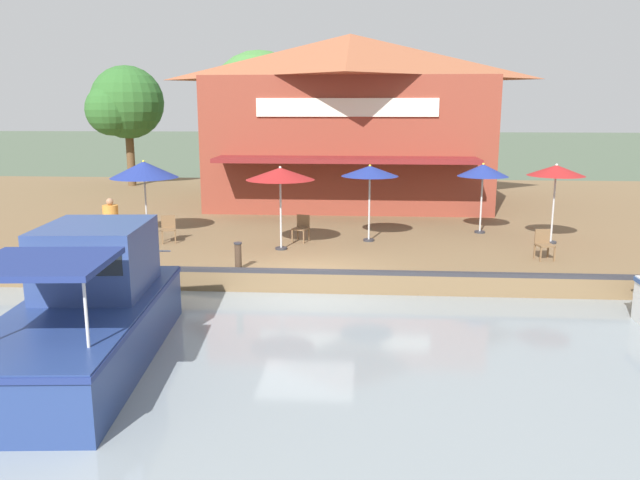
{
  "coord_description": "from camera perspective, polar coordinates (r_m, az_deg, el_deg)",
  "views": [
    {
      "loc": [
        15.56,
        1.45,
        4.85
      ],
      "look_at": [
        -1.0,
        0.28,
        1.3
      ],
      "focal_mm": 35.0,
      "sensor_mm": 36.0,
      "label": 1
    }
  ],
  "objects": [
    {
      "name": "person_mid_patio",
      "position": [
        19.67,
        -18.58,
        1.9
      ],
      "size": [
        0.45,
        0.45,
        1.6
      ],
      "color": "#B23338",
      "rests_on": "quay_deck"
    },
    {
      "name": "tree_behind_restaurant",
      "position": [
        35.71,
        -17.54,
        11.72
      ],
      "size": [
        4.07,
        3.88,
        6.44
      ],
      "color": "brown",
      "rests_on": "quay_deck"
    },
    {
      "name": "tree_downstream_bank",
      "position": [
        31.69,
        -5.95,
        12.18
      ],
      "size": [
        5.28,
        5.03,
        7.0
      ],
      "color": "brown",
      "rests_on": "quay_deck"
    },
    {
      "name": "patio_umbrella_back_row",
      "position": [
        20.84,
        20.79,
        5.94
      ],
      "size": [
        1.76,
        1.76,
        2.53
      ],
      "color": "#B7B7B7",
      "rests_on": "quay_deck"
    },
    {
      "name": "patio_umbrella_far_corner",
      "position": [
        21.63,
        -15.8,
        6.21
      ],
      "size": [
        2.24,
        2.24,
        2.53
      ],
      "color": "#B7B7B7",
      "rests_on": "quay_deck"
    },
    {
      "name": "mooring_post",
      "position": [
        16.71,
        -7.5,
        -1.43
      ],
      "size": [
        0.22,
        0.22,
        0.74
      ],
      "color": "#473323",
      "rests_on": "quay_deck"
    },
    {
      "name": "quay_deck",
      "position": [
        26.99,
        0.92,
        2.36
      ],
      "size": [
        22.0,
        56.0,
        0.6
      ],
      "primitive_type": "cube",
      "color": "brown",
      "rests_on": "ground"
    },
    {
      "name": "cafe_chair_far_corner_seat",
      "position": [
        20.52,
        -13.68,
        1.13
      ],
      "size": [
        0.55,
        0.55,
        0.85
      ],
      "color": "brown",
      "rests_on": "quay_deck"
    },
    {
      "name": "quay_edge_fender",
      "position": [
        16.28,
        -1.2,
        -2.88
      ],
      "size": [
        0.2,
        50.4,
        0.1
      ],
      "primitive_type": "cube",
      "color": "#2D2D33",
      "rests_on": "quay_deck"
    },
    {
      "name": "ground_plane",
      "position": [
        16.37,
        -1.22,
        -5.17
      ],
      "size": [
        220.0,
        220.0,
        0.0
      ],
      "primitive_type": "plane",
      "color": "#4C5B47"
    },
    {
      "name": "cafe_chair_back_row_seat",
      "position": [
        18.79,
        19.79,
        -0.24
      ],
      "size": [
        0.51,
        0.51,
        0.85
      ],
      "color": "brown",
      "rests_on": "quay_deck"
    },
    {
      "name": "patio_umbrella_by_entrance",
      "position": [
        19.9,
        4.58,
        6.27
      ],
      "size": [
        1.82,
        1.82,
        2.47
      ],
      "color": "#B7B7B7",
      "rests_on": "quay_deck"
    },
    {
      "name": "motorboat_second_along",
      "position": [
        13.17,
        -19.89,
        -5.9
      ],
      "size": [
        7.32,
        3.01,
        2.51
      ],
      "color": "navy",
      "rests_on": "river_water"
    },
    {
      "name": "patio_umbrella_near_quay_edge",
      "position": [
        18.66,
        -3.66,
        6.04
      ],
      "size": [
        2.06,
        2.06,
        2.53
      ],
      "color": "#B7B7B7",
      "rests_on": "quay_deck"
    },
    {
      "name": "cafe_chair_facing_river",
      "position": [
        20.05,
        -1.7,
        1.22
      ],
      "size": [
        0.56,
        0.56,
        0.85
      ],
      "color": "brown",
      "rests_on": "quay_deck"
    },
    {
      "name": "waterfront_restaurant",
      "position": [
        29.12,
        2.73,
        11.16
      ],
      "size": [
        11.28,
        12.28,
        7.45
      ],
      "color": "brown",
      "rests_on": "quay_deck"
    },
    {
      "name": "patio_umbrella_mid_patio_right",
      "position": [
        21.89,
        14.68,
        6.16
      ],
      "size": [
        1.71,
        1.71,
        2.4
      ],
      "color": "#B7B7B7",
      "rests_on": "quay_deck"
    }
  ]
}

